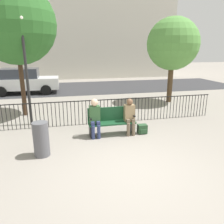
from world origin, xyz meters
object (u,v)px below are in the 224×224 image
(backpack, at_px, (142,129))
(tree_1, at_px, (173,44))
(seated_person_0, at_px, (95,116))
(trash_bin, at_px, (41,139))
(lamp_post, at_px, (25,55))
(parked_car_0, at_px, (24,81))
(tree_0, at_px, (16,24))
(park_bench, at_px, (111,120))
(seated_person_1, at_px, (130,115))

(backpack, bearing_deg, tree_1, 53.10)
(seated_person_0, xyz_separation_m, backpack, (1.62, -0.06, -0.57))
(trash_bin, bearing_deg, lamp_post, 102.05)
(tree_1, distance_m, trash_bin, 8.51)
(parked_car_0, bearing_deg, tree_0, -81.64)
(seated_person_0, bearing_deg, parked_car_0, 111.97)
(tree_0, distance_m, tree_1, 7.42)
(park_bench, xyz_separation_m, seated_person_1, (0.59, -0.13, 0.20))
(park_bench, distance_m, seated_person_1, 0.64)
(tree_1, height_order, parked_car_0, tree_1)
(tree_1, xyz_separation_m, parked_car_0, (-8.10, 4.26, -2.20))
(seated_person_0, distance_m, trash_bin, 1.90)
(backpack, xyz_separation_m, tree_0, (-4.22, 3.23, 3.58))
(backpack, bearing_deg, seated_person_0, 177.98)
(park_bench, distance_m, lamp_post, 3.84)
(park_bench, height_order, seated_person_1, seated_person_1)
(parked_car_0, bearing_deg, seated_person_0, -68.03)
(seated_person_0, xyz_separation_m, seated_person_1, (1.17, -0.00, -0.04))
(backpack, bearing_deg, parked_car_0, 120.68)
(seated_person_1, bearing_deg, backpack, -6.91)
(backpack, height_order, tree_0, tree_0)
(park_bench, bearing_deg, tree_0, 136.23)
(tree_1, relative_size, trash_bin, 4.65)
(backpack, xyz_separation_m, trash_bin, (-3.22, -0.93, 0.32))
(park_bench, height_order, tree_1, tree_1)
(lamp_post, bearing_deg, tree_1, 18.43)
(seated_person_0, height_order, tree_1, tree_1)
(seated_person_0, xyz_separation_m, lamp_post, (-2.19, 1.78, 1.85))
(parked_car_0, height_order, trash_bin, parked_car_0)
(backpack, xyz_separation_m, lamp_post, (-3.81, 1.84, 2.42))
(park_bench, relative_size, parked_car_0, 0.37)
(tree_1, bearing_deg, lamp_post, -161.57)
(park_bench, height_order, tree_0, tree_0)
(seated_person_0, height_order, backpack, seated_person_0)
(seated_person_0, distance_m, parked_car_0, 9.00)
(tree_0, distance_m, parked_car_0, 5.98)
(seated_person_0, relative_size, backpack, 4.10)
(park_bench, xyz_separation_m, parked_car_0, (-3.94, 8.22, 0.35))
(seated_person_1, bearing_deg, trash_bin, -160.53)
(tree_0, relative_size, parked_car_0, 1.27)
(tree_0, xyz_separation_m, lamp_post, (0.41, -1.39, -1.17))
(lamp_post, bearing_deg, trash_bin, -77.95)
(lamp_post, bearing_deg, park_bench, -30.90)
(tree_1, distance_m, lamp_post, 7.31)
(seated_person_0, bearing_deg, backpack, -2.02)
(seated_person_1, height_order, tree_0, tree_0)
(seated_person_1, distance_m, tree_1, 5.91)
(seated_person_0, height_order, seated_person_1, seated_person_0)
(parked_car_0, xyz_separation_m, trash_bin, (1.76, -9.33, -0.37))
(parked_car_0, bearing_deg, seated_person_1, -61.47)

